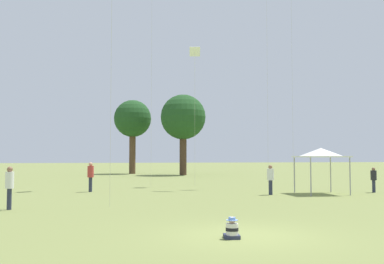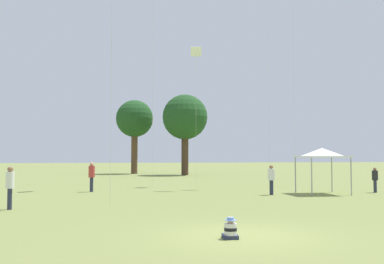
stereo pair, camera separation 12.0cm
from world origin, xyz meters
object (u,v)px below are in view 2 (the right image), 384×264
person_standing_3 (375,178)px  kite_6 (196,57)px  canopy_tent (322,153)px  seated_toddler (230,230)px  person_standing_4 (271,177)px  distant_tree_1 (185,118)px  person_standing_1 (92,174)px  person_standing_5 (10,184)px  distant_tree_0 (135,120)px

person_standing_3 → kite_6: size_ratio=0.15×
kite_6 → canopy_tent: bearing=179.0°
seated_toddler → person_standing_4: 14.24m
distant_tree_1 → canopy_tent: bearing=-83.9°
person_standing_4 → canopy_tent: size_ratio=0.63×
seated_toddler → person_standing_1: size_ratio=0.32×
person_standing_1 → distant_tree_1: distant_tree_1 is taller
person_standing_3 → kite_6: kite_6 is taller
person_standing_5 → distant_tree_0: size_ratio=0.19×
seated_toddler → person_standing_5: person_standing_5 is taller
seated_toddler → person_standing_1: bearing=112.3°
distant_tree_0 → person_standing_5: bearing=-101.5°
distant_tree_0 → person_standing_3: bearing=-69.7°
person_standing_3 → canopy_tent: bearing=-110.6°
person_standing_5 → canopy_tent: (16.51, 4.63, 1.34)m
person_standing_5 → distant_tree_1: (13.48, 33.01, 5.80)m
canopy_tent → person_standing_5: bearing=-164.3°
person_standing_5 → distant_tree_1: size_ratio=0.18×
person_standing_4 → person_standing_5: 14.12m
person_standing_5 → kite_6: size_ratio=0.17×
person_standing_3 → distant_tree_1: (-6.72, 28.02, 5.96)m
person_standing_1 → person_standing_4: 11.10m
person_standing_1 → person_standing_3: 17.54m
person_standing_3 → person_standing_5: 20.81m
person_standing_4 → kite_6: kite_6 is taller
person_standing_1 → distant_tree_0: distant_tree_0 is taller
seated_toddler → kite_6: kite_6 is taller
person_standing_3 → person_standing_5: (-20.20, -4.99, 0.17)m
kite_6 → person_standing_1: bearing=87.1°
seated_toddler → person_standing_1: (-4.03, 17.15, 0.87)m
distant_tree_1 → kite_6: bearing=-97.9°
person_standing_1 → person_standing_5: (-3.12, -8.99, -0.02)m
person_standing_1 → kite_6: bearing=-172.3°
kite_6 → distant_tree_1: size_ratio=1.10×
seated_toddler → distant_tree_0: 47.01m
person_standing_4 → distant_tree_1: bearing=-25.3°
person_standing_5 → distant_tree_0: (7.83, 38.36, 5.91)m
seated_toddler → person_standing_3: 18.54m
distant_tree_0 → distant_tree_1: size_ratio=0.98×
distant_tree_1 → person_standing_3: bearing=-76.5°
canopy_tent → seated_toddler: bearing=-126.2°
person_standing_1 → kite_6: kite_6 is taller
person_standing_1 → distant_tree_0: bearing=-122.2°
person_standing_1 → person_standing_3: bearing=143.8°
person_standing_3 → distant_tree_0: (-12.37, 33.36, 6.08)m
person_standing_4 → distant_tree_0: bearing=-15.7°
distant_tree_0 → seated_toddler: bearing=-90.8°
person_standing_4 → person_standing_5: (-13.33, -4.65, 0.06)m
person_standing_5 → canopy_tent: bearing=-16.8°
person_standing_4 → distant_tree_0: distant_tree_0 is taller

